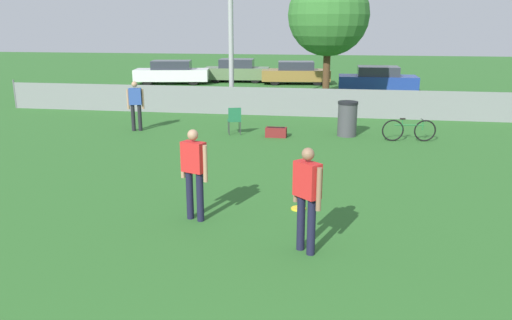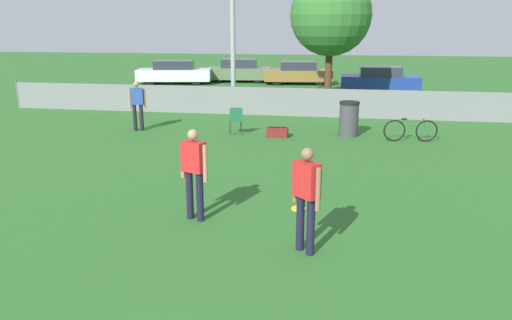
# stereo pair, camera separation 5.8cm
# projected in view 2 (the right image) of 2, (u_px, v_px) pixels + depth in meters

# --- Properties ---
(fence_backline) EXTENTS (26.12, 0.07, 1.21)m
(fence_backline) POSITION_uv_depth(u_px,v_px,m) (323.00, 103.00, 19.24)
(fence_backline) COLOR gray
(fence_backline) RESTS_ON ground_plane
(tree_near_pole) EXTENTS (3.61, 3.61, 5.70)m
(tree_near_pole) POSITION_uv_depth(u_px,v_px,m) (331.00, 15.00, 21.99)
(tree_near_pole) COLOR #4C331E
(tree_near_pole) RESTS_ON ground_plane
(player_thrower_red) EXTENTS (0.46, 0.45, 1.69)m
(player_thrower_red) POSITION_uv_depth(u_px,v_px,m) (306.00, 193.00, 7.61)
(player_thrower_red) COLOR #191933
(player_thrower_red) RESTS_ON ground_plane
(player_defender_red) EXTENTS (0.55, 0.36, 1.69)m
(player_defender_red) POSITION_uv_depth(u_px,v_px,m) (194.00, 168.00, 8.92)
(player_defender_red) COLOR #191933
(player_defender_red) RESTS_ON ground_plane
(spectator_in_blue) EXTENTS (0.54, 0.32, 1.66)m
(spectator_in_blue) POSITION_uv_depth(u_px,v_px,m) (137.00, 102.00, 16.66)
(spectator_in_blue) COLOR black
(spectator_in_blue) RESTS_ON ground_plane
(frisbee_disc) EXTENTS (0.29, 0.29, 0.03)m
(frisbee_disc) POSITION_uv_depth(u_px,v_px,m) (298.00, 209.00, 9.67)
(frisbee_disc) COLOR yellow
(frisbee_disc) RESTS_ON ground_plane
(folding_chair_sideline) EXTENTS (0.52, 0.52, 0.90)m
(folding_chair_sideline) POSITION_uv_depth(u_px,v_px,m) (236.00, 119.00, 16.16)
(folding_chair_sideline) COLOR #333338
(folding_chair_sideline) RESTS_ON ground_plane
(bicycle_sideline) EXTENTS (1.63, 0.44, 0.72)m
(bicycle_sideline) POSITION_uv_depth(u_px,v_px,m) (411.00, 130.00, 15.23)
(bicycle_sideline) COLOR black
(bicycle_sideline) RESTS_ON ground_plane
(trash_bin) EXTENTS (0.64, 0.64, 1.12)m
(trash_bin) POSITION_uv_depth(u_px,v_px,m) (349.00, 119.00, 15.92)
(trash_bin) COLOR #3F3F44
(trash_bin) RESTS_ON ground_plane
(gear_bag_sideline) EXTENTS (0.66, 0.36, 0.32)m
(gear_bag_sideline) POSITION_uv_depth(u_px,v_px,m) (277.00, 132.00, 15.90)
(gear_bag_sideline) COLOR maroon
(gear_bag_sideline) RESTS_ON ground_plane
(parked_car_white) EXTENTS (4.64, 2.53, 1.40)m
(parked_car_white) POSITION_uv_depth(u_px,v_px,m) (174.00, 72.00, 30.15)
(parked_car_white) COLOR black
(parked_car_white) RESTS_ON ground_plane
(parked_car_olive) EXTENTS (4.13, 2.07, 1.41)m
(parked_car_olive) POSITION_uv_depth(u_px,v_px,m) (239.00, 71.00, 31.28)
(parked_car_olive) COLOR black
(parked_car_olive) RESTS_ON ground_plane
(parked_car_tan) EXTENTS (4.23, 2.20, 1.35)m
(parked_car_tan) POSITION_uv_depth(u_px,v_px,m) (298.00, 73.00, 30.08)
(parked_car_tan) COLOR black
(parked_car_tan) RESTS_ON ground_plane
(parked_car_blue) EXTENTS (4.10, 1.86, 1.34)m
(parked_car_blue) POSITION_uv_depth(u_px,v_px,m) (380.00, 79.00, 26.49)
(parked_car_blue) COLOR black
(parked_car_blue) RESTS_ON ground_plane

